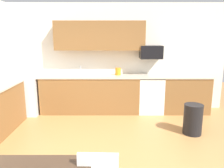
% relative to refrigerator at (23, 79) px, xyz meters
% --- Properties ---
extents(ground_plane, '(12.00, 12.00, 0.00)m').
position_rel_refrigerator_xyz_m(ground_plane, '(2.18, -2.22, -0.87)').
color(ground_plane, '#B77F47').
extents(wall_back, '(5.80, 0.10, 2.70)m').
position_rel_refrigerator_xyz_m(wall_back, '(2.18, 0.43, 0.48)').
color(wall_back, silver).
rests_on(wall_back, ground).
extents(cabinet_run_back, '(2.41, 0.60, 0.90)m').
position_rel_refrigerator_xyz_m(cabinet_run_back, '(1.64, 0.08, -0.42)').
color(cabinet_run_back, brown).
rests_on(cabinet_run_back, ground).
extents(cabinet_run_back_right, '(1.14, 0.60, 0.90)m').
position_rel_refrigerator_xyz_m(cabinet_run_back_right, '(4.01, 0.08, -0.42)').
color(cabinet_run_back_right, brown).
rests_on(cabinet_run_back_right, ground).
extents(countertop_back, '(4.80, 0.64, 0.04)m').
position_rel_refrigerator_xyz_m(countertop_back, '(2.18, 0.08, 0.05)').
color(countertop_back, beige).
rests_on(countertop_back, cabinet_run_back).
extents(upper_cabinets_back, '(2.20, 0.34, 0.70)m').
position_rel_refrigerator_xyz_m(upper_cabinets_back, '(1.88, 0.21, 1.03)').
color(upper_cabinets_back, brown).
extents(refrigerator, '(0.76, 0.70, 1.74)m').
position_rel_refrigerator_xyz_m(refrigerator, '(0.00, 0.00, 0.00)').
color(refrigerator, white).
rests_on(refrigerator, ground).
extents(oven_range, '(0.60, 0.60, 0.91)m').
position_rel_refrigerator_xyz_m(oven_range, '(3.14, 0.08, -0.41)').
color(oven_range, white).
rests_on(oven_range, ground).
extents(microwave, '(0.54, 0.36, 0.32)m').
position_rel_refrigerator_xyz_m(microwave, '(3.14, 0.18, 0.63)').
color(microwave, black).
extents(sink_basin, '(0.48, 0.40, 0.14)m').
position_rel_refrigerator_xyz_m(sink_basin, '(1.38, 0.08, 0.01)').
color(sink_basin, '#A5A8AD').
rests_on(sink_basin, countertop_back).
extents(sink_faucet, '(0.02, 0.02, 0.24)m').
position_rel_refrigerator_xyz_m(sink_faucet, '(1.38, 0.26, 0.17)').
color(sink_faucet, '#B2B5BA').
rests_on(sink_faucet, countertop_back).
extents(trash_bin, '(0.36, 0.36, 0.60)m').
position_rel_refrigerator_xyz_m(trash_bin, '(3.76, -1.25, -0.57)').
color(trash_bin, black).
rests_on(trash_bin, ground).
extents(kettle, '(0.14, 0.14, 0.20)m').
position_rel_refrigerator_xyz_m(kettle, '(2.33, 0.13, 0.15)').
color(kettle, orange).
rests_on(kettle, countertop_back).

